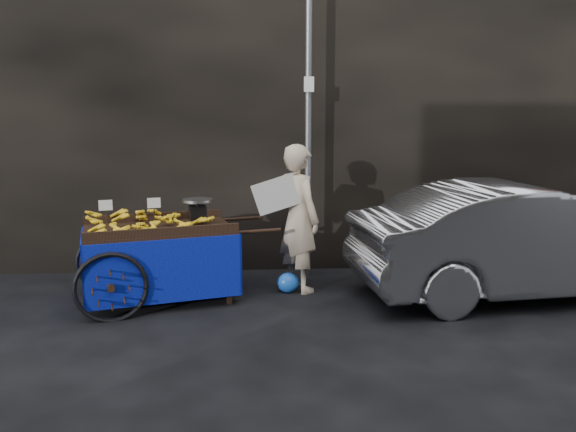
{
  "coord_description": "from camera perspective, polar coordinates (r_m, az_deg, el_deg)",
  "views": [
    {
      "loc": [
        -0.4,
        -5.65,
        2.04
      ],
      "look_at": [
        -0.0,
        0.5,
        0.92
      ],
      "focal_mm": 35.0,
      "sensor_mm": 36.0,
      "label": 1
    }
  ],
  "objects": [
    {
      "name": "ground",
      "position": [
        6.02,
        0.33,
        -9.55
      ],
      "size": [
        80.0,
        80.0,
        0.0
      ],
      "primitive_type": "plane",
      "color": "black",
      "rests_on": "ground"
    },
    {
      "name": "building_wall",
      "position": [
        8.3,
        1.84,
        13.44
      ],
      "size": [
        13.5,
        2.0,
        5.0
      ],
      "color": "black",
      "rests_on": "ground"
    },
    {
      "name": "street_pole",
      "position": [
        6.98,
        2.08,
        9.98
      ],
      "size": [
        0.12,
        0.1,
        4.0
      ],
      "color": "slate",
      "rests_on": "ground"
    },
    {
      "name": "banana_cart",
      "position": [
        6.33,
        -13.44,
        -1.93
      ],
      "size": [
        2.37,
        1.51,
        1.19
      ],
      "rotation": [
        0.0,
        0.0,
        0.27
      ],
      "color": "black",
      "rests_on": "ground"
    },
    {
      "name": "vendor",
      "position": [
        6.49,
        1.06,
        -0.22
      ],
      "size": [
        0.9,
        0.75,
        1.71
      ],
      "rotation": [
        0.0,
        0.0,
        2.15
      ],
      "color": "#BDA88C",
      "rests_on": "ground"
    },
    {
      "name": "plastic_bag",
      "position": [
        6.57,
        0.01,
        -6.78
      ],
      "size": [
        0.26,
        0.21,
        0.23
      ],
      "primitive_type": "ellipsoid",
      "color": "blue",
      "rests_on": "ground"
    },
    {
      "name": "parked_car",
      "position": [
        6.9,
        22.99,
        -2.24
      ],
      "size": [
        4.03,
        1.78,
        1.29
      ],
      "primitive_type": "imported",
      "rotation": [
        0.0,
        0.0,
        1.68
      ],
      "color": "#B9BAC0",
      "rests_on": "ground"
    }
  ]
}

